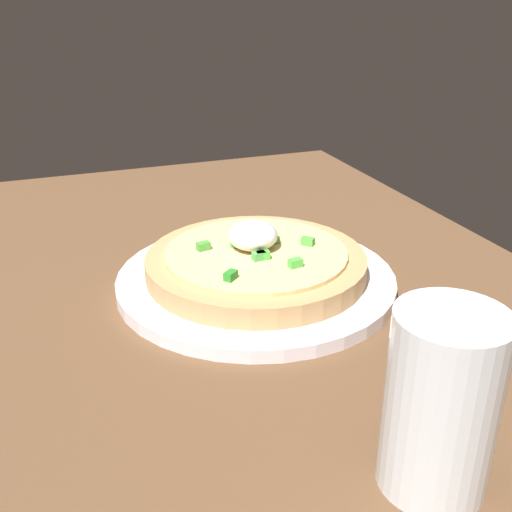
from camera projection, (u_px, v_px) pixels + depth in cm
name	position (u px, v px, depth cm)	size (l,w,h in cm)	color
dining_table	(173.00, 329.00, 56.14)	(100.14, 79.43, 2.07)	brown
plate	(256.00, 280.00, 61.52)	(27.95, 27.95, 1.31)	white
pizza	(256.00, 261.00, 60.71)	(22.01, 22.01, 5.35)	tan
cup_near	(440.00, 409.00, 35.56)	(6.67, 6.67, 11.75)	silver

